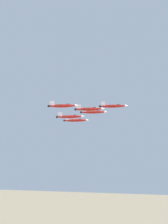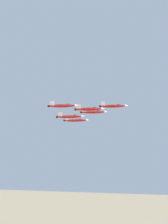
% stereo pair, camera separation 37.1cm
% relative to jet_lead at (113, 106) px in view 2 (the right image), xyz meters
% --- Properties ---
extents(jet_lead, '(11.25, 17.97, 3.79)m').
position_rel_jet_lead_xyz_m(jet_lead, '(0.00, 0.00, 0.00)').
color(jet_lead, red).
extents(jet_left_wingman, '(11.27, 17.92, 3.79)m').
position_rel_jet_lead_xyz_m(jet_left_wingman, '(8.98, 15.28, -1.86)').
color(jet_left_wingman, red).
extents(jet_right_wingman, '(11.19, 17.87, 3.77)m').
position_rel_jet_lead_xyz_m(jet_right_wingman, '(-13.63, 11.32, -3.31)').
color(jet_right_wingman, red).
extents(jet_left_outer, '(11.26, 18.01, 3.79)m').
position_rel_jet_lead_xyz_m(jet_left_outer, '(17.95, 30.56, -5.75)').
color(jet_left_outer, red).
extents(jet_right_outer, '(10.91, 17.36, 3.66)m').
position_rel_jet_lead_xyz_m(jet_right_outer, '(-27.26, 22.64, -2.91)').
color(jet_right_outer, red).
extents(jet_slot_rear, '(11.37, 18.21, 3.84)m').
position_rel_jet_lead_xyz_m(jet_slot_rear, '(-4.66, 26.60, -6.10)').
color(jet_slot_rear, red).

